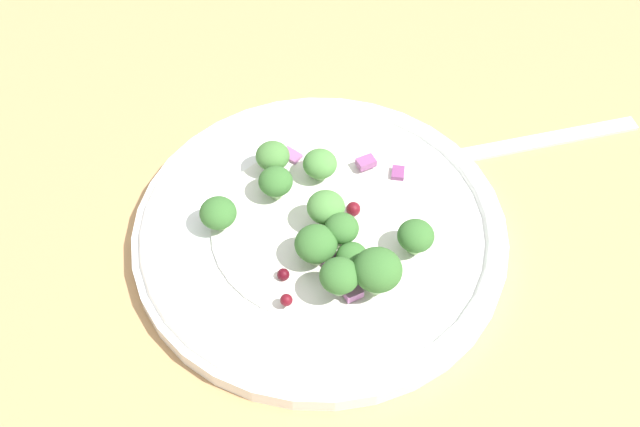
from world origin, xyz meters
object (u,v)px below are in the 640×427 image
broccoli_floret_1 (326,208)px  fork (502,147)px  plate (320,231)px  broccoli_floret_0 (342,229)px  broccoli_floret_2 (316,245)px

broccoli_floret_1 → fork: broccoli_floret_1 is taller
broccoli_floret_1 → plate: bearing=-76.0°
fork → plate: bearing=-62.6°
plate → fork: bearing=117.4°
broccoli_floret_0 → broccoli_floret_1: size_ratio=0.88×
plate → broccoli_floret_1: size_ratio=9.89×
broccoli_floret_1 → broccoli_floret_2: 2.81cm
plate → broccoli_floret_2: (2.59, -0.42, 2.10)cm
fork → broccoli_floret_0: bearing=-54.9°
broccoli_floret_2 → fork: size_ratio=0.14×
broccoli_floret_0 → broccoli_floret_1: same height
broccoli_floret_0 → fork: size_ratio=0.12×
broccoli_floret_0 → broccoli_floret_2: size_ratio=0.80×
broccoli_floret_0 → broccoli_floret_2: bearing=-61.0°
broccoli_floret_1 → broccoli_floret_0: bearing=25.6°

